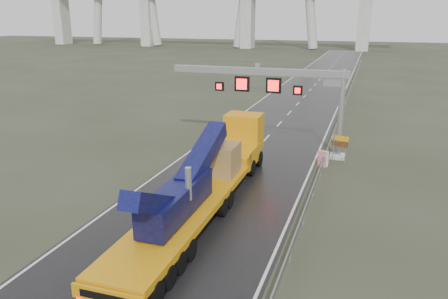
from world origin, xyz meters
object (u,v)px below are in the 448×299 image
(sign_gantry, at_px, (282,87))
(heavy_haul_truck, at_px, (212,171))
(exit_sign_pair, at_px, (340,144))
(striped_barrier, at_px, (323,159))

(sign_gantry, distance_m, heavy_haul_truck, 11.96)
(sign_gantry, distance_m, exit_sign_pair, 6.54)
(heavy_haul_truck, relative_size, striped_barrier, 16.88)
(heavy_haul_truck, bearing_deg, exit_sign_pair, 54.16)
(heavy_haul_truck, xyz_separation_m, striped_barrier, (5.93, 8.72, -1.26))
(sign_gantry, height_order, heavy_haul_truck, sign_gantry)
(striped_barrier, bearing_deg, sign_gantry, 167.53)
(sign_gantry, distance_m, striped_barrier, 6.80)
(striped_barrier, bearing_deg, exit_sign_pair, 68.26)
(heavy_haul_truck, height_order, striped_barrier, heavy_haul_truck)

